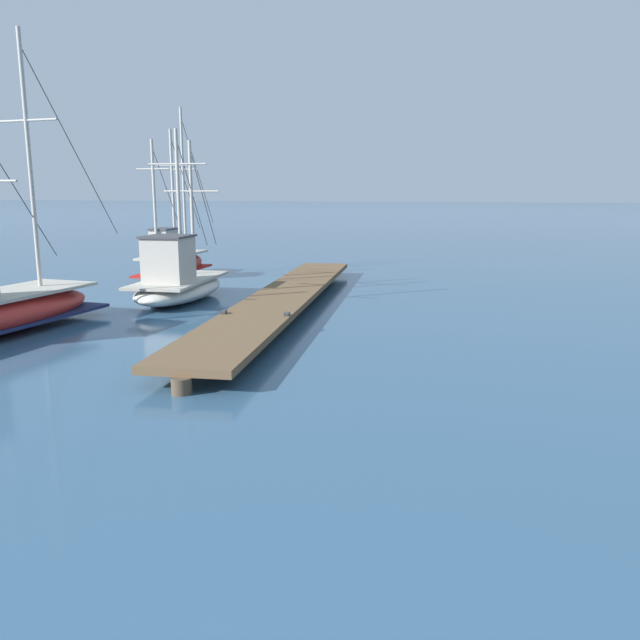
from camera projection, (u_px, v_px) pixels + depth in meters
floating_dock at (284, 297)px, 19.00m from camera, size 3.36×16.78×0.53m
fishing_boat_0 at (177, 281)px, 20.23m from camera, size 2.50×6.18×5.33m
fishing_boat_1 at (173, 261)px, 25.87m from camera, size 1.65×6.66×6.76m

